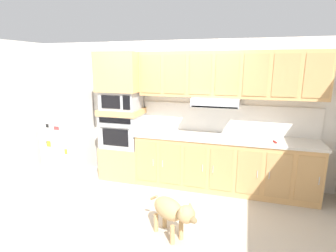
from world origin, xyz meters
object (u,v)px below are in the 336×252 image
(built_in_oven, at_px, (123,130))
(dog, at_px, (172,211))
(refrigerator, at_px, (68,128))
(microwave, at_px, (121,100))
(screwdriver, at_px, (276,142))

(built_in_oven, relative_size, dog, 0.95)
(refrigerator, xyz_separation_m, microwave, (1.15, 0.07, 0.58))
(microwave, distance_m, dog, 2.35)
(microwave, bearing_deg, refrigerator, -176.63)
(refrigerator, bearing_deg, dog, -30.23)
(refrigerator, distance_m, built_in_oven, 1.15)
(built_in_oven, relative_size, microwave, 1.09)
(screwdriver, height_order, dog, screwdriver)
(refrigerator, xyz_separation_m, built_in_oven, (1.15, 0.07, 0.02))
(refrigerator, distance_m, dog, 2.98)
(built_in_oven, height_order, screwdriver, built_in_oven)
(screwdriver, bearing_deg, built_in_oven, 177.36)
(microwave, height_order, dog, microwave)
(refrigerator, height_order, screwdriver, refrigerator)
(built_in_oven, distance_m, screwdriver, 2.63)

